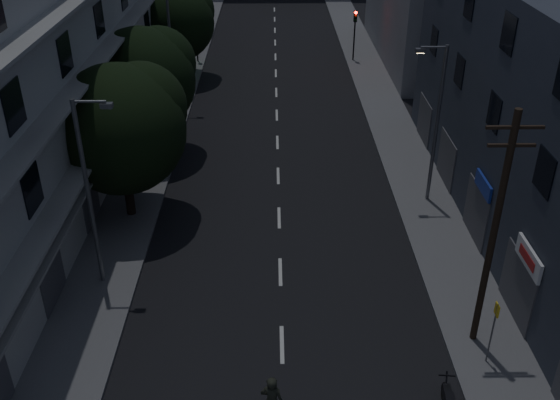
{
  "coord_description": "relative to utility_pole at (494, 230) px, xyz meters",
  "views": [
    {
      "loc": [
        -0.3,
        -10.81,
        15.99
      ],
      "look_at": [
        0.0,
        12.0,
        3.0
      ],
      "focal_mm": 40.0,
      "sensor_mm": 36.0,
      "label": 1
    }
  ],
  "objects": [
    {
      "name": "ground",
      "position": [
        -7.08,
        18.37,
        -4.87
      ],
      "size": [
        160.0,
        160.0,
        0.0
      ],
      "primitive_type": "plane",
      "color": "black",
      "rests_on": "ground"
    },
    {
      "name": "street_lamp_left_far",
      "position": [
        -13.99,
        23.77,
        -0.27
      ],
      "size": [
        1.51,
        0.25,
        8.0
      ],
      "color": "#595D61",
      "rests_on": "sidewalk_left"
    },
    {
      "name": "utility_pole",
      "position": [
        0.0,
        0.0,
        0.0
      ],
      "size": [
        1.8,
        0.24,
        9.0
      ],
      "color": "black",
      "rests_on": "sidewalk_right"
    },
    {
      "name": "street_lamp_right",
      "position": [
        0.46,
        10.44,
        -0.27
      ],
      "size": [
        1.51,
        0.25,
        8.0
      ],
      "color": "#595A61",
      "rests_on": "sidewalk_right"
    },
    {
      "name": "street_lamp_left_near",
      "position": [
        -14.4,
        3.7,
        -0.27
      ],
      "size": [
        1.51,
        0.25,
        8.0
      ],
      "color": "slate",
      "rests_on": "sidewalk_left"
    },
    {
      "name": "tree_far",
      "position": [
        -14.53,
        30.3,
        -0.28
      ],
      "size": [
        5.73,
        5.73,
        7.08
      ],
      "color": "black",
      "rests_on": "sidewalk_left"
    },
    {
      "name": "traffic_signal_far_right",
      "position": [
        -0.5,
        34.38,
        -1.77
      ],
      "size": [
        0.28,
        0.37,
        4.1
      ],
      "color": "black",
      "rests_on": "sidewalk_right"
    },
    {
      "name": "building_right",
      "position": [
        4.91,
        7.37,
        0.63
      ],
      "size": [
        6.19,
        28.0,
        11.0
      ],
      "color": "#2C313C",
      "rests_on": "ground"
    },
    {
      "name": "sidewalk_left",
      "position": [
        -14.58,
        18.37,
        -4.79
      ],
      "size": [
        3.0,
        90.0,
        0.15
      ],
      "primitive_type": "cube",
      "color": "#565659",
      "rests_on": "ground"
    },
    {
      "name": "traffic_signal_far_left",
      "position": [
        -13.66,
        34.28,
        -1.77
      ],
      "size": [
        0.28,
        0.37,
        4.1
      ],
      "color": "black",
      "rests_on": "sidewalk_left"
    },
    {
      "name": "lane_markings",
      "position": [
        -7.08,
        24.62,
        -4.86
      ],
      "size": [
        0.15,
        60.5,
        0.01
      ],
      "color": "beige",
      "rests_on": "ground"
    },
    {
      "name": "tree_near",
      "position": [
        -14.33,
        9.24,
        0.0
      ],
      "size": [
        6.12,
        6.12,
        7.54
      ],
      "color": "black",
      "rests_on": "sidewalk_left"
    },
    {
      "name": "tree_mid",
      "position": [
        -14.61,
        16.41,
        -0.11
      ],
      "size": [
        5.99,
        5.99,
        7.37
      ],
      "color": "black",
      "rests_on": "sidewalk_left"
    },
    {
      "name": "building_left",
      "position": [
        -19.06,
        11.37,
        2.13
      ],
      "size": [
        7.0,
        36.0,
        14.0
      ],
      "color": "#A2A29D",
      "rests_on": "ground"
    },
    {
      "name": "bus_stop_sign",
      "position": [
        0.12,
        -1.21,
        -2.98
      ],
      "size": [
        0.06,
        0.35,
        2.52
      ],
      "color": "#595B60",
      "rests_on": "sidewalk_right"
    },
    {
      "name": "sidewalk_right",
      "position": [
        0.42,
        18.37,
        -4.79
      ],
      "size": [
        3.0,
        90.0,
        0.15
      ],
      "primitive_type": "cube",
      "color": "#565659",
      "rests_on": "ground"
    }
  ]
}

